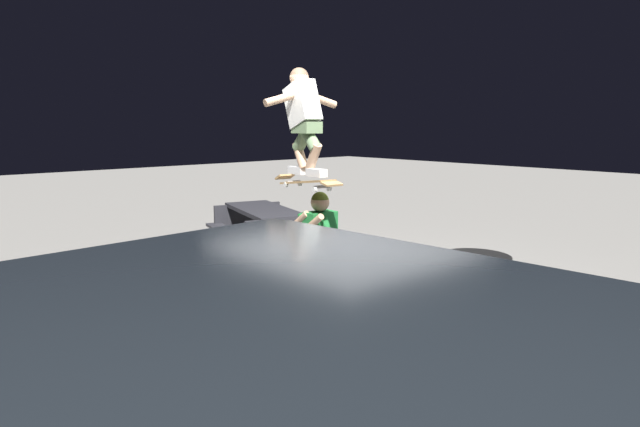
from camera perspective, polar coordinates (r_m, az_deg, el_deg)
name	(u,v)px	position (r m, az deg, el deg)	size (l,w,h in m)	color
ground_plane	(349,300)	(6.42, 3.02, -8.92)	(40.00, 40.00, 0.00)	gray
ledge_box_main	(334,281)	(6.38, 1.49, -6.93)	(1.93, 0.70, 0.45)	#28282D
person_sitting_on_ledge	(312,246)	(5.93, -0.78, -3.37)	(0.59, 0.76, 1.28)	#2D3856
skateboard	(307,182)	(5.88, -1.36, 3.25)	(1.04, 0.33, 0.13)	#AD8451
skater_airborne	(304,116)	(5.89, -1.69, 9.96)	(0.63, 0.89, 1.12)	white
kicker_ramp	(167,281)	(7.21, -15.44, -6.75)	(1.33, 0.84, 0.33)	#38383D
picnic_table_back	(264,225)	(8.33, -5.76, -1.18)	(2.01, 1.76, 0.75)	#28282D
trash_bin	(473,319)	(4.52, 15.44, -10.40)	(0.53, 0.53, 1.01)	navy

